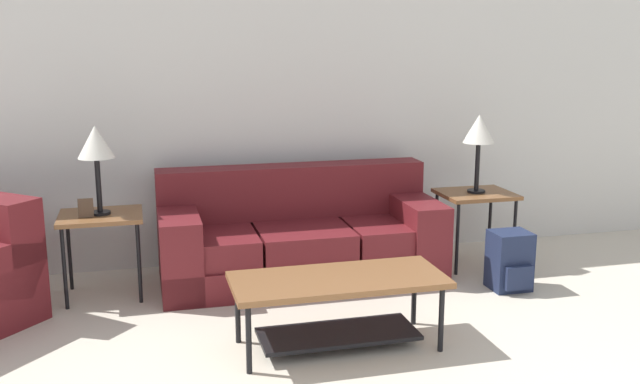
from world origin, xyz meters
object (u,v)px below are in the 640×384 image
Objects in this scene: couch at (299,239)px; side_table_right at (476,200)px; backpack at (510,261)px; side_table_left at (101,223)px; table_lamp_right at (479,131)px; coffee_table at (338,295)px; table_lamp_left at (96,145)px.

couch reaches higher than side_table_right.
backpack is at bearing -90.87° from side_table_right.
side_table_left is 1.39× the size of backpack.
couch is 1.61m from table_lamp_right.
table_lamp_right is (1.48, 1.23, 0.75)m from coffee_table.
side_table_left and side_table_right have the same top height.
backpack is at bearing -90.87° from table_lamp_right.
side_table_right is 0.97× the size of table_lamp_right.
couch is 3.38× the size of table_lamp_right.
side_table_left is 2.88m from table_lamp_right.
table_lamp_right is 1.04m from backpack.
table_lamp_left is at bearing 168.25° from backpack.
side_table_right is 0.67m from backpack.
table_lamp_left reaches higher than side_table_left.
table_lamp_left is at bearing 137.78° from coffee_table.
table_lamp_right is 1.44× the size of backpack.
coffee_table is at bearing -140.28° from table_lamp_right.
couch is at bearing 155.65° from backpack.
couch reaches higher than backpack.
side_table_right is 2.88m from table_lamp_left.
side_table_right is (2.83, 0.00, 0.00)m from side_table_left.
couch is at bearing 2.00° from table_lamp_left.
coffee_table reaches higher than backpack.
side_table_left is at bearing 116.57° from table_lamp_left.
side_table_right reaches higher than backpack.
side_table_left is at bearing 168.25° from backpack.
side_table_right reaches higher than coffee_table.
coffee_table is 2.02× the size of table_lamp_left.
side_table_left is at bearing 137.78° from coffee_table.
side_table_right is at bearing 0.00° from side_table_left.
coffee_table is (-0.06, -1.28, 0.02)m from couch.
table_lamp_right reaches higher than side_table_right.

